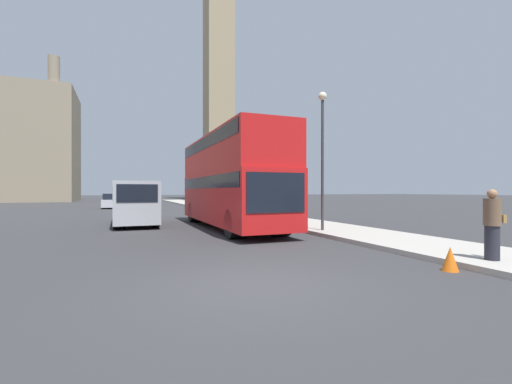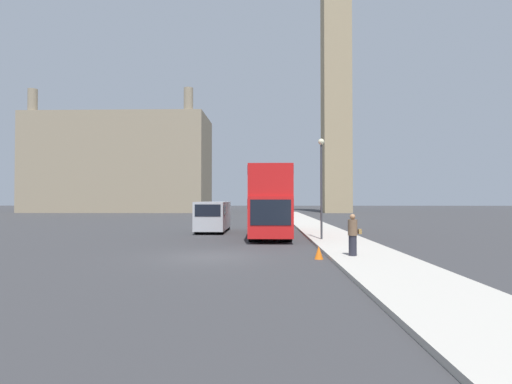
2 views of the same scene
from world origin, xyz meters
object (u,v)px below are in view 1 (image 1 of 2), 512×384
at_px(red_double_decker_bus, 230,177).
at_px(clock_tower, 219,29).
at_px(white_van, 135,202).
at_px(pedestrian, 492,225).
at_px(street_lamp, 323,140).
at_px(parked_sedan, 112,202).

bearing_deg(red_double_decker_bus, clock_tower, 75.10).
bearing_deg(white_van, pedestrian, -61.20).
distance_m(red_double_decker_bus, white_van, 5.50).
height_order(red_double_decker_bus, pedestrian, red_double_decker_bus).
height_order(pedestrian, street_lamp, street_lamp).
bearing_deg(pedestrian, white_van, 118.80).
xyz_separation_m(red_double_decker_bus, parked_sedan, (-5.82, 22.76, -1.80)).
xyz_separation_m(red_double_decker_bus, pedestrian, (3.31, -10.53, -1.48)).
bearing_deg(clock_tower, street_lamp, -100.83).
bearing_deg(red_double_decker_bus, white_van, 142.78).
bearing_deg(white_van, street_lamp, -43.44).
bearing_deg(pedestrian, street_lamp, 92.68).
relative_size(clock_tower, red_double_decker_bus, 6.12).
height_order(clock_tower, white_van, clock_tower).
bearing_deg(street_lamp, white_van, 136.56).
distance_m(red_double_decker_bus, street_lamp, 4.93).
xyz_separation_m(white_van, street_lamp, (7.25, -6.87, 2.75)).
xyz_separation_m(clock_tower, white_van, (-17.36, -45.98, -32.52)).
xyz_separation_m(clock_tower, red_double_decker_bus, (-13.10, -49.22, -31.28)).
bearing_deg(pedestrian, clock_tower, 80.70).
relative_size(clock_tower, parked_sedan, 14.89).
height_order(red_double_decker_bus, parked_sedan, red_double_decker_bus).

